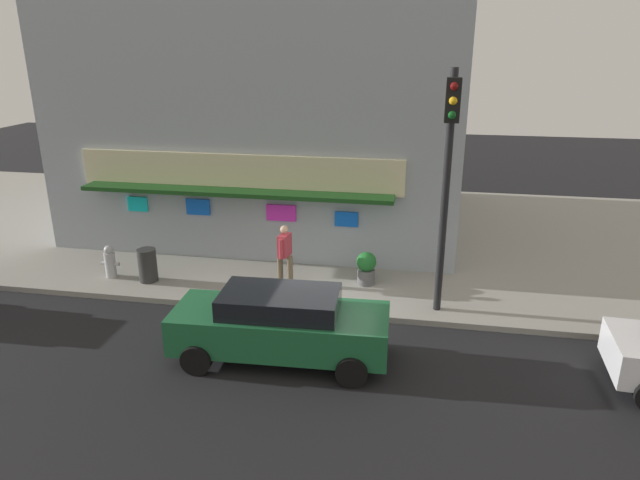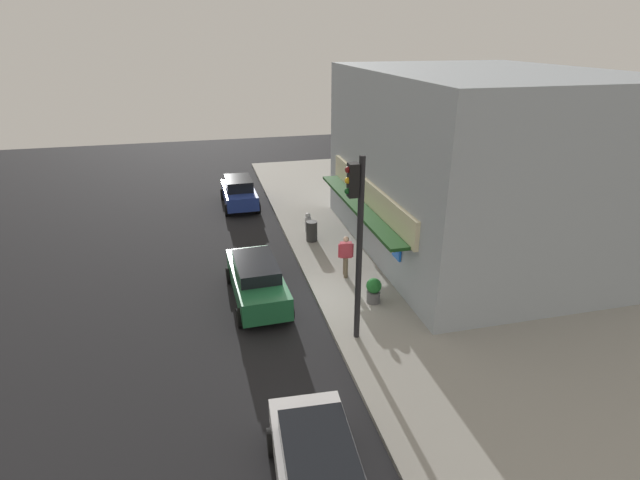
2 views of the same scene
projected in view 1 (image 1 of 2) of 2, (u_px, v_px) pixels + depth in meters
name	position (u px, v px, depth m)	size (l,w,h in m)	color
ground_plane	(325.00, 318.00, 14.07)	(60.93, 60.93, 0.00)	black
sidewalk	(356.00, 234.00, 19.96)	(40.62, 12.74, 0.15)	gray
corner_building	(278.00, 116.00, 20.47)	(12.62, 10.27, 7.51)	#9EA8B2
traffic_light	(448.00, 164.00, 12.88)	(0.32, 0.58, 5.79)	black
fire_hydrant	(110.00, 262.00, 15.98)	(0.54, 0.30, 0.93)	#B2B2B7
trash_can	(148.00, 265.00, 15.70)	(0.51, 0.51, 0.93)	#2D2D2D
pedestrian	(285.00, 252.00, 15.36)	(0.47, 0.61, 1.68)	brown
potted_plant_by_doorway	(366.00, 267.00, 15.50)	(0.54, 0.54, 0.92)	#59595B
parked_car_green	(280.00, 324.00, 12.01)	(4.61, 2.03, 1.56)	#1E6038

